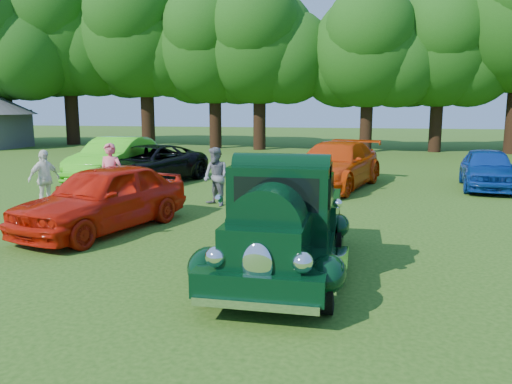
% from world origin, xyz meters
% --- Properties ---
extents(ground, '(120.00, 120.00, 0.00)m').
position_xyz_m(ground, '(0.00, 0.00, 0.00)').
color(ground, '#254C11').
rests_on(ground, ground).
extents(hero_pickup, '(2.23, 4.79, 1.87)m').
position_xyz_m(hero_pickup, '(1.67, -0.83, 0.81)').
color(hero_pickup, black).
rests_on(hero_pickup, ground).
extents(red_convertible, '(2.91, 4.76, 1.51)m').
position_xyz_m(red_convertible, '(-2.77, 1.25, 0.76)').
color(red_convertible, red).
rests_on(red_convertible, ground).
extents(back_car_lime, '(1.77, 5.00, 1.64)m').
position_xyz_m(back_car_lime, '(-6.18, 8.52, 0.82)').
color(back_car_lime, '#40C51A').
rests_on(back_car_lime, ground).
extents(back_car_black, '(3.65, 5.53, 1.41)m').
position_xyz_m(back_car_black, '(-4.68, 7.98, 0.71)').
color(back_car_black, black).
rests_on(back_car_black, ground).
extents(back_car_orange, '(3.63, 5.87, 1.59)m').
position_xyz_m(back_car_orange, '(2.07, 8.46, 0.79)').
color(back_car_orange, '#D63A07').
rests_on(back_car_orange, ground).
extents(back_car_blue, '(2.16, 4.29, 1.40)m').
position_xyz_m(back_car_blue, '(7.22, 9.28, 0.70)').
color(back_car_blue, navy).
rests_on(back_car_blue, ground).
extents(spectator_pink, '(0.67, 0.44, 1.82)m').
position_xyz_m(spectator_pink, '(-3.74, 3.45, 0.91)').
color(spectator_pink, '#ED6174').
rests_on(spectator_pink, ground).
extents(spectator_grey, '(1.03, 0.98, 1.67)m').
position_xyz_m(spectator_grey, '(-1.07, 4.53, 0.83)').
color(spectator_grey, slate).
rests_on(spectator_grey, ground).
extents(spectator_white, '(0.73, 1.03, 1.62)m').
position_xyz_m(spectator_white, '(-5.69, 3.31, 0.81)').
color(spectator_white, white).
rests_on(spectator_white, ground).
extents(tree_line, '(64.31, 11.18, 12.51)m').
position_xyz_m(tree_line, '(-0.97, 24.00, 7.06)').
color(tree_line, black).
rests_on(tree_line, ground).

